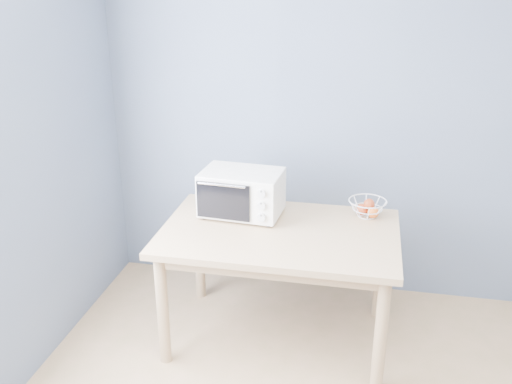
# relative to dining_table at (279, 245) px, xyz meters

# --- Properties ---
(room) EXTENTS (4.01, 4.51, 2.61)m
(room) POSITION_rel_dining_table_xyz_m (0.67, -1.52, 0.65)
(room) COLOR tan
(room) RESTS_ON ground
(dining_table) EXTENTS (1.40, 0.90, 0.75)m
(dining_table) POSITION_rel_dining_table_xyz_m (0.00, 0.00, 0.00)
(dining_table) COLOR tan
(dining_table) RESTS_ON ground
(toaster_oven) EXTENTS (0.51, 0.38, 0.29)m
(toaster_oven) POSITION_rel_dining_table_xyz_m (-0.29, 0.18, 0.25)
(toaster_oven) COLOR white
(toaster_oven) RESTS_ON dining_table
(fruit_basket) EXTENTS (0.26, 0.26, 0.12)m
(fruit_basket) POSITION_rel_dining_table_xyz_m (0.51, 0.31, 0.16)
(fruit_basket) COLOR silver
(fruit_basket) RESTS_ON dining_table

